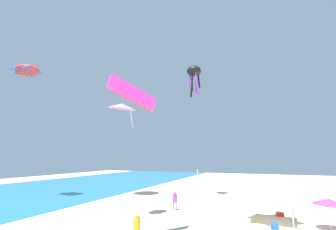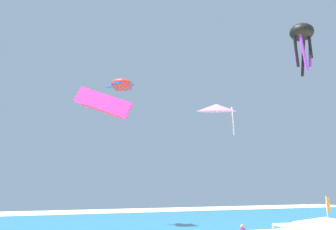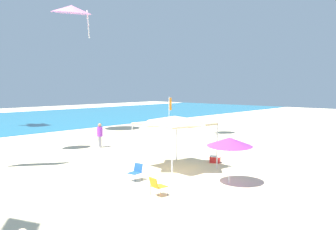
# 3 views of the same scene
# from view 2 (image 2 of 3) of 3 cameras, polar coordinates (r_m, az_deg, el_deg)

# --- Properties ---
(ocean_strip) EXTENTS (120.00, 28.51, 0.02)m
(ocean_strip) POSITION_cam_2_polar(r_m,az_deg,el_deg) (47.66, -9.79, -16.07)
(ocean_strip) COLOR teal
(ocean_strip) RESTS_ON ground
(canopy_tent) EXTENTS (3.72, 3.67, 2.92)m
(canopy_tent) POSITION_cam_2_polar(r_m,az_deg,el_deg) (18.58, 23.30, -15.15)
(canopy_tent) COLOR #B7B7BC
(canopy_tent) RESTS_ON ground
(banner_flag) EXTENTS (0.36, 0.06, 3.59)m
(banner_flag) POSITION_cam_2_polar(r_m,az_deg,el_deg) (30.47, 23.65, -14.16)
(banner_flag) COLOR silver
(banner_flag) RESTS_ON ground
(kite_octopus_black) EXTENTS (1.86, 1.86, 4.14)m
(kite_octopus_black) POSITION_cam_2_polar(r_m,az_deg,el_deg) (31.57, 20.12, 11.64)
(kite_octopus_black) COLOR black
(kite_turtle_red) EXTENTS (3.49, 3.89, 1.42)m
(kite_turtle_red) POSITION_cam_2_polar(r_m,az_deg,el_deg) (43.54, -7.23, 4.66)
(kite_turtle_red) COLOR red
(kite_delta_pink) EXTENTS (5.09, 5.12, 3.32)m
(kite_delta_pink) POSITION_cam_2_polar(r_m,az_deg,el_deg) (36.21, 7.55, 1.12)
(kite_delta_pink) COLOR pink
(kite_parafoil_magenta) EXTENTS (3.14, 1.97, 2.10)m
(kite_parafoil_magenta) POSITION_cam_2_polar(r_m,az_deg,el_deg) (21.50, -10.08, 1.88)
(kite_parafoil_magenta) COLOR #E02D9E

